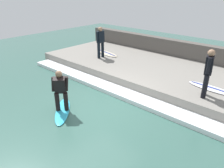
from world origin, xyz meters
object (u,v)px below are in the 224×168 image
surfboard_riding (63,111)px  surfer_waiting_far (101,41)px  surfer_waiting_near (208,71)px  surfer_riding (60,89)px  surfboard_waiting_far (107,53)px  surfboard_waiting_near (212,89)px

surfboard_riding → surfer_waiting_far: 5.12m
surfer_waiting_far → surfer_waiting_near: bearing=-97.8°
surfer_riding → surfboard_waiting_far: (5.06, 2.61, -0.36)m
surfboard_riding → surfboard_waiting_near: surfboard_waiting_near is taller
surfer_waiting_far → surfboard_waiting_far: surfer_waiting_far is taller
surfer_riding → surfboard_waiting_far: 5.71m
surfboard_riding → surfboard_waiting_far: size_ratio=0.93×
surfer_waiting_near → surfboard_waiting_near: size_ratio=0.88×
surfer_riding → surfboard_waiting_near: bearing=-39.8°
surfer_waiting_near → surfer_waiting_far: bearing=82.2°
surfboard_riding → surfer_riding: bearing=0.0°
surfboard_riding → surfboard_waiting_near: bearing=-39.8°
surfboard_riding → surfer_waiting_near: bearing=-45.1°
surfboard_riding → surfer_waiting_far: (4.32, 2.38, 1.38)m
surfboard_waiting_far → surfer_waiting_near: bearing=-104.2°
surfer_waiting_far → surfboard_waiting_near: bearing=-90.5°
surfboard_riding → surfer_waiting_near: 5.17m
surfboard_riding → surfboard_waiting_near: 5.58m
surfer_waiting_far → surfboard_waiting_far: (0.74, 0.23, -0.89)m
surfboard_waiting_far → surfboard_riding: bearing=-152.7°
surfer_waiting_near → surfboard_waiting_near: (0.76, -0.03, -0.91)m
surfboard_riding → surfboard_waiting_far: (5.06, 2.61, 0.49)m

